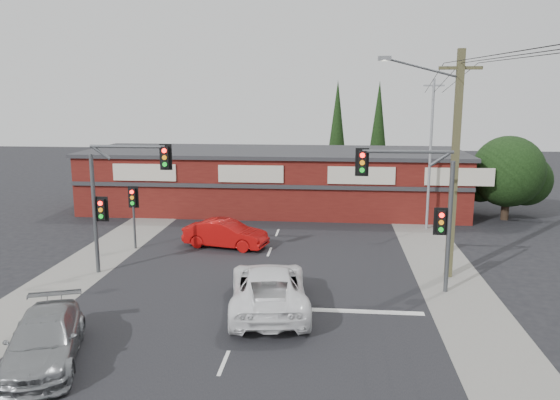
# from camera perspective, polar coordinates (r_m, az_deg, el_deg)

# --- Properties ---
(ground) EXTENTS (120.00, 120.00, 0.00)m
(ground) POSITION_cam_1_polar(r_m,az_deg,el_deg) (22.94, -2.90, -9.74)
(ground) COLOR black
(ground) RESTS_ON ground
(road_strip) EXTENTS (14.00, 70.00, 0.01)m
(road_strip) POSITION_cam_1_polar(r_m,az_deg,el_deg) (27.62, -1.37, -6.07)
(road_strip) COLOR black
(road_strip) RESTS_ON ground
(verge_left) EXTENTS (3.00, 70.00, 0.02)m
(verge_left) POSITION_cam_1_polar(r_m,az_deg,el_deg) (29.84, -17.87, -5.30)
(verge_left) COLOR gray
(verge_left) RESTS_ON ground
(verge_right) EXTENTS (3.00, 70.00, 0.02)m
(verge_right) POSITION_cam_1_polar(r_m,az_deg,el_deg) (27.93, 16.32, -6.32)
(verge_right) COLOR gray
(verge_right) RESTS_ON ground
(stop_line) EXTENTS (6.50, 0.35, 0.01)m
(stop_line) POSITION_cam_1_polar(r_m,az_deg,el_deg) (21.31, 6.02, -11.41)
(stop_line) COLOR silver
(stop_line) RESTS_ON ground
(white_suv) EXTENTS (3.64, 6.49, 1.71)m
(white_suv) POSITION_cam_1_polar(r_m,az_deg,el_deg) (21.07, -1.19, -9.16)
(white_suv) COLOR white
(white_suv) RESTS_ON ground
(silver_suv) EXTENTS (3.63, 5.46, 1.47)m
(silver_suv) POSITION_cam_1_polar(r_m,az_deg,el_deg) (18.66, -23.43, -13.28)
(silver_suv) COLOR gray
(silver_suv) RESTS_ON ground
(red_sedan) EXTENTS (4.73, 2.51, 1.48)m
(red_sedan) POSITION_cam_1_polar(r_m,az_deg,el_deg) (29.48, -5.70, -3.53)
(red_sedan) COLOR #AD0B0A
(red_sedan) RESTS_ON ground
(lane_dashes) EXTENTS (0.12, 53.72, 0.01)m
(lane_dashes) POSITION_cam_1_polar(r_m,az_deg,el_deg) (30.54, -0.67, -4.37)
(lane_dashes) COLOR silver
(lane_dashes) RESTS_ON ground
(shop_building) EXTENTS (27.30, 8.40, 4.22)m
(shop_building) POSITION_cam_1_polar(r_m,az_deg,el_deg) (38.89, -0.70, 2.17)
(shop_building) COLOR #4E130F
(shop_building) RESTS_ON ground
(tree_cluster) EXTENTS (5.90, 5.10, 5.50)m
(tree_cluster) POSITION_cam_1_polar(r_m,az_deg,el_deg) (38.75, 22.77, 2.42)
(tree_cluster) COLOR #2D2116
(tree_cluster) RESTS_ON ground
(conifer_near) EXTENTS (1.80, 1.80, 9.25)m
(conifer_near) POSITION_cam_1_polar(r_m,az_deg,el_deg) (45.28, 5.99, 7.63)
(conifer_near) COLOR #2D2116
(conifer_near) RESTS_ON ground
(conifer_far) EXTENTS (1.80, 1.80, 9.25)m
(conifer_far) POSITION_cam_1_polar(r_m,az_deg,el_deg) (47.42, 10.25, 7.67)
(conifer_far) COLOR #2D2116
(conifer_far) RESTS_ON ground
(traffic_mast_left) EXTENTS (3.77, 0.27, 5.97)m
(traffic_mast_left) POSITION_cam_1_polar(r_m,az_deg,el_deg) (25.48, -16.75, 1.08)
(traffic_mast_left) COLOR #47494C
(traffic_mast_left) RESTS_ON ground
(traffic_mast_right) EXTENTS (3.96, 0.27, 5.97)m
(traffic_mast_right) POSITION_cam_1_polar(r_m,az_deg,el_deg) (22.89, 14.64, 0.14)
(traffic_mast_right) COLOR #47494C
(traffic_mast_right) RESTS_ON ground
(pedestal_signal) EXTENTS (0.55, 0.27, 3.38)m
(pedestal_signal) POSITION_cam_1_polar(r_m,az_deg,el_deg) (29.70, -15.08, -0.46)
(pedestal_signal) COLOR #47494C
(pedestal_signal) RESTS_ON ground
(utility_pole) EXTENTS (4.38, 0.59, 10.00)m
(utility_pole) POSITION_cam_1_polar(r_m,az_deg,el_deg) (24.88, 17.53, 4.22)
(utility_pole) COLOR brown
(utility_pole) RESTS_ON ground
(steel_pole) EXTENTS (1.20, 0.16, 9.00)m
(steel_pole) POSITION_cam_1_polar(r_m,az_deg,el_deg) (33.87, 15.44, 4.84)
(steel_pole) COLOR gray
(steel_pole) RESTS_ON ground
(power_lines) EXTENTS (2.01, 29.00, 1.22)m
(power_lines) POSITION_cam_1_polar(r_m,az_deg,el_deg) (19.47, 21.80, 12.95)
(power_lines) COLOR black
(power_lines) RESTS_ON ground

